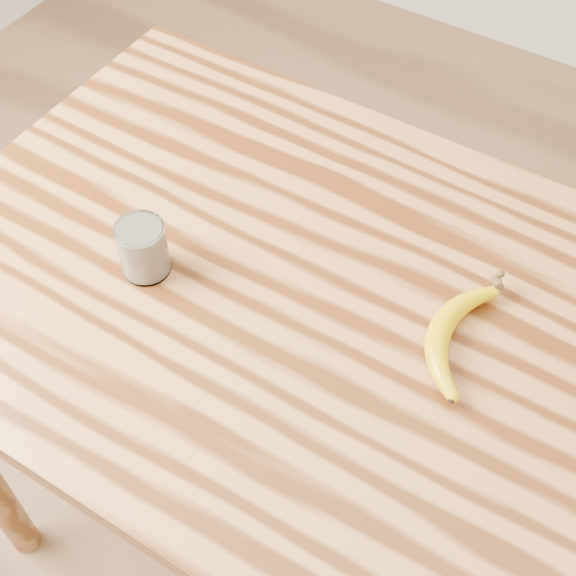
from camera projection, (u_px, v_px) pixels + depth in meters
The scene contains 4 objects.
room at pixel (337, 18), 0.76m from camera, with size 4.04×4.04×2.70m.
table at pixel (318, 354), 1.21m from camera, with size 1.20×0.80×0.90m.
smoothie_glass at pixel (143, 249), 1.12m from camera, with size 0.07×0.07×0.09m.
banana at pixel (440, 329), 1.06m from camera, with size 0.10×0.27×0.03m, color #DBAB00, non-canonical shape.
Camera 1 is at (0.31, -0.59, 1.79)m, focal length 50.00 mm.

